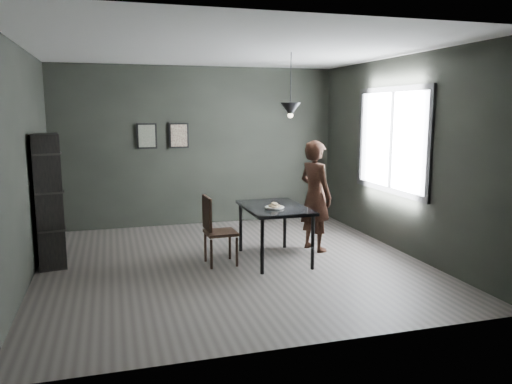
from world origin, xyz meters
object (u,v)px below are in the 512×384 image
object	(u,v)px
white_plate	(275,208)
wood_chair	(215,226)
pendant_lamp	(291,109)
shelf_unit	(48,201)
cafe_table	(275,212)
woman	(315,196)

from	to	relation	value
white_plate	wood_chair	size ratio (longest dim) A/B	0.25
wood_chair	pendant_lamp	size ratio (longest dim) A/B	1.07
wood_chair	shelf_unit	size ratio (longest dim) A/B	0.53
wood_chair	pendant_lamp	bearing A→B (deg)	2.30
cafe_table	woman	xyz separation A→B (m)	(0.72, 0.31, 0.14)
white_plate	shelf_unit	xyz separation A→B (m)	(-2.87, 0.72, 0.12)
white_plate	wood_chair	world-z (taller)	wood_chair
woman	pendant_lamp	size ratio (longest dim) A/B	1.87
woman	wood_chair	bearing A→B (deg)	81.35
pendant_lamp	white_plate	bearing A→B (deg)	-141.74
white_plate	pendant_lamp	size ratio (longest dim) A/B	0.27
cafe_table	shelf_unit	xyz separation A→B (m)	(-2.92, 0.59, 0.20)
cafe_table	white_plate	bearing A→B (deg)	-109.22
cafe_table	shelf_unit	bearing A→B (deg)	168.56
pendant_lamp	shelf_unit	bearing A→B (deg)	171.20
white_plate	pendant_lamp	xyz separation A→B (m)	(0.30, 0.23, 1.29)
cafe_table	white_plate	xyz separation A→B (m)	(-0.05, -0.13, 0.08)
white_plate	woman	distance (m)	0.89
white_plate	wood_chair	distance (m)	0.83
woman	wood_chair	world-z (taller)	woman
white_plate	shelf_unit	bearing A→B (deg)	165.84
shelf_unit	pendant_lamp	size ratio (longest dim) A/B	2.01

